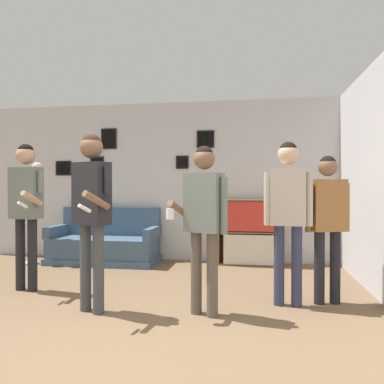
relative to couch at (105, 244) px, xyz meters
name	(u,v)px	position (x,y,z in m)	size (l,w,h in m)	color
ground_plane	(84,357)	(1.20, -3.32, -0.30)	(20.00, 20.00, 0.00)	brown
wall_back	(180,181)	(1.19, 0.41, 1.06)	(7.59, 0.08, 2.70)	silver
wall_right	(381,178)	(3.82, -1.47, 1.05)	(0.06, 6.10, 2.70)	silver
couch	(105,244)	(0.00, 0.00, 0.00)	(1.78, 0.80, 0.90)	#3D5670
bookshelf	(250,232)	(2.38, 0.19, 0.23)	(1.02, 0.30, 1.05)	brown
floor_lamp	(30,190)	(-1.16, -0.33, 0.90)	(0.45, 0.28, 1.65)	#ADA89E
person_player_foreground_left	(26,200)	(-0.28, -1.77, 0.80)	(0.49, 0.52, 1.77)	black
person_player_foreground_center	(91,201)	(0.83, -2.37, 0.81)	(0.47, 0.58, 1.78)	#3D4247
person_watcher_holding_cup	(204,212)	(1.95, -2.28, 0.72)	(0.57, 0.37, 1.65)	brown
person_spectator_near_bookshelf	(288,205)	(2.79, -1.85, 0.77)	(0.50, 0.24, 1.73)	#2D334C
person_spectator_far_right	(327,214)	(3.21, -1.71, 0.67)	(0.48, 0.30, 1.59)	black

